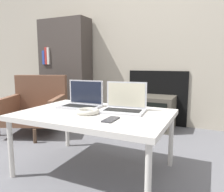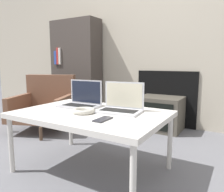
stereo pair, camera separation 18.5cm
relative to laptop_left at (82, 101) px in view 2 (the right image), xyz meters
The scene contains 10 objects.
ground_plane 0.71m from the laptop_left, 68.07° to the right, with size 14.00×14.00×0.00m, color slate.
wall_back 1.63m from the laptop_left, 82.39° to the left, with size 7.00×0.08×2.60m.
table 0.24m from the laptop_left, 33.19° to the right, with size 1.08×0.74×0.46m.
laptop_left is the anchor object (origin of this frame).
laptop_right 0.37m from the laptop_left, ahead, with size 0.33×0.25×0.22m.
headphones 0.25m from the laptop_left, 47.94° to the right, with size 0.17×0.17×0.03m.
phone 0.48m from the laptop_left, 35.12° to the right, with size 0.07×0.15×0.01m.
tv 1.24m from the laptop_left, 75.81° to the left, with size 0.52×0.41×0.41m.
armchair 1.12m from the laptop_left, 152.83° to the left, with size 0.85×0.86×0.66m.
bookshelf 1.64m from the laptop_left, 131.38° to the left, with size 0.77×0.32×1.45m.
Camera 2 is at (0.94, -0.93, 0.81)m, focal length 35.00 mm.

